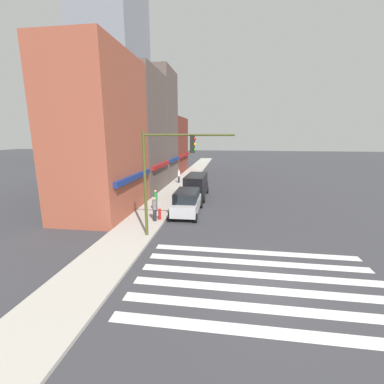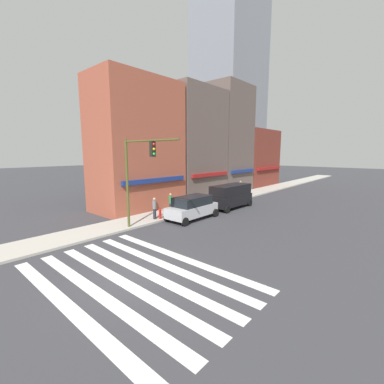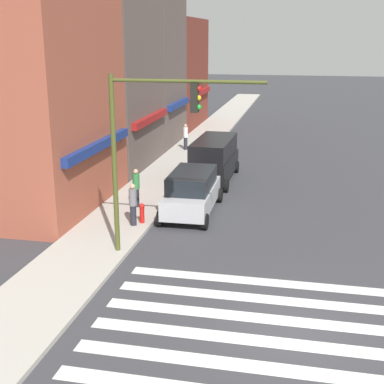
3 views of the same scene
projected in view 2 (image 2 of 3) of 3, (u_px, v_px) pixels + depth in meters
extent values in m
plane|color=#38383D|center=(134.00, 277.00, 11.50)|extent=(200.00, 200.00, 0.00)
cube|color=#B2ADA3|center=(63.00, 239.00, 16.39)|extent=(120.00, 3.00, 0.15)
cube|color=silver|center=(67.00, 306.00, 9.32)|extent=(0.55, 10.80, 0.01)
cube|color=silver|center=(97.00, 293.00, 10.19)|extent=(0.55, 10.80, 0.01)
cube|color=silver|center=(123.00, 282.00, 11.06)|extent=(0.55, 10.80, 0.01)
cube|color=silver|center=(144.00, 272.00, 11.94)|extent=(0.55, 10.80, 0.01)
cube|color=silver|center=(163.00, 264.00, 12.81)|extent=(0.55, 10.80, 0.01)
cube|color=silver|center=(180.00, 257.00, 13.68)|extent=(0.55, 10.80, 0.01)
cube|color=#9E4C38|center=(137.00, 146.00, 24.70)|extent=(8.42, 5.00, 12.35)
cube|color=navy|center=(156.00, 180.00, 23.46)|extent=(7.16, 0.30, 0.40)
cube|color=brown|center=(193.00, 144.00, 30.79)|extent=(7.57, 5.00, 12.94)
cube|color=maroon|center=(211.00, 174.00, 29.59)|extent=(6.43, 0.30, 0.40)
cube|color=brown|center=(227.00, 139.00, 36.02)|extent=(6.55, 5.00, 14.64)
cube|color=navy|center=(243.00, 171.00, 34.95)|extent=(5.56, 0.30, 0.40)
cube|color=maroon|center=(254.00, 158.00, 42.41)|extent=(9.08, 5.00, 9.11)
cube|color=maroon|center=(269.00, 168.00, 40.92)|extent=(7.72, 0.30, 0.40)
cube|color=gray|center=(231.00, 35.00, 62.06)|extent=(16.67, 12.73, 67.40)
cylinder|color=#474C1E|center=(127.00, 185.00, 18.31)|extent=(0.18, 0.18, 6.46)
cylinder|color=#474C1E|center=(150.00, 141.00, 16.14)|extent=(0.12, 5.21, 0.12)
cube|color=black|center=(153.00, 149.00, 16.05)|extent=(0.32, 0.24, 0.95)
sphere|color=red|center=(154.00, 144.00, 15.92)|extent=(0.18, 0.18, 0.18)
sphere|color=#EAAD14|center=(154.00, 149.00, 15.97)|extent=(0.18, 0.18, 0.18)
sphere|color=green|center=(154.00, 154.00, 16.01)|extent=(0.18, 0.18, 0.18)
cube|color=#B7B7BC|center=(192.00, 210.00, 21.36)|extent=(4.74, 1.99, 0.85)
cube|color=black|center=(192.00, 201.00, 21.23)|extent=(3.32, 1.81, 0.75)
cylinder|color=black|center=(168.00, 218.00, 20.60)|extent=(0.68, 0.22, 0.68)
cylinder|color=black|center=(185.00, 222.00, 19.36)|extent=(0.68, 0.22, 0.68)
cylinder|color=black|center=(199.00, 210.00, 23.48)|extent=(0.68, 0.22, 0.68)
cylinder|color=black|center=(215.00, 213.00, 22.24)|extent=(0.68, 0.22, 0.68)
cube|color=black|center=(231.00, 200.00, 25.63)|extent=(5.03, 2.09, 1.00)
cube|color=black|center=(231.00, 190.00, 25.48)|extent=(4.78, 1.92, 1.00)
cylinder|color=black|center=(210.00, 207.00, 24.81)|extent=(0.68, 0.22, 0.68)
cylinder|color=black|center=(227.00, 210.00, 23.51)|extent=(0.68, 0.22, 0.68)
cylinder|color=black|center=(233.00, 201.00, 27.91)|extent=(0.68, 0.22, 0.68)
cylinder|color=black|center=(250.00, 203.00, 26.61)|extent=(0.68, 0.22, 0.68)
cylinder|color=#23232D|center=(171.00, 208.00, 23.07)|extent=(0.26, 0.26, 0.85)
cylinder|color=#2D7A3D|center=(171.00, 200.00, 22.95)|extent=(0.32, 0.32, 0.70)
sphere|color=tan|center=(171.00, 194.00, 22.88)|extent=(0.22, 0.22, 0.22)
cylinder|color=#23232D|center=(240.00, 191.00, 33.09)|extent=(0.26, 0.26, 0.85)
cylinder|color=silver|center=(240.00, 185.00, 32.97)|extent=(0.32, 0.32, 0.70)
sphere|color=tan|center=(241.00, 182.00, 32.90)|extent=(0.22, 0.22, 0.22)
cylinder|color=#23232D|center=(155.00, 214.00, 20.87)|extent=(0.26, 0.26, 0.85)
cylinder|color=slate|center=(154.00, 205.00, 20.75)|extent=(0.32, 0.32, 0.70)
sphere|color=tan|center=(154.00, 199.00, 20.68)|extent=(0.22, 0.22, 0.22)
cylinder|color=red|center=(160.00, 215.00, 20.98)|extent=(0.20, 0.20, 0.65)
sphere|color=red|center=(160.00, 210.00, 20.92)|extent=(0.24, 0.24, 0.24)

